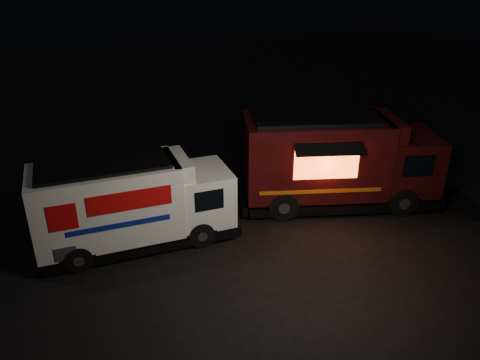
% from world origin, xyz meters
% --- Properties ---
extents(ground, '(80.00, 80.00, 0.00)m').
position_xyz_m(ground, '(0.00, 0.00, 0.00)').
color(ground, black).
rests_on(ground, ground).
extents(white_truck, '(6.36, 2.47, 2.84)m').
position_xyz_m(white_truck, '(-3.35, 1.22, 1.42)').
color(white_truck, silver).
rests_on(white_truck, ground).
extents(red_truck, '(7.69, 4.90, 3.36)m').
position_xyz_m(red_truck, '(3.97, 1.01, 1.68)').
color(red_truck, '#3B0A11').
rests_on(red_truck, ground).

